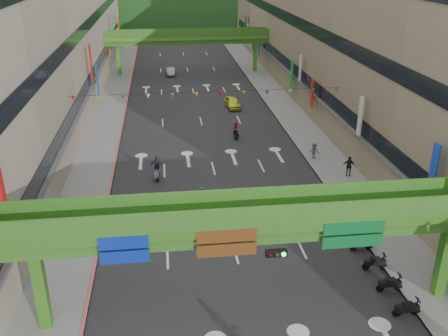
% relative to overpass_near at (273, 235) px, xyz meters
% --- Properties ---
extents(road_slab, '(18.00, 140.00, 0.02)m').
position_rel_overpass_near_xyz_m(road_slab, '(-0.93, 44.62, -5.20)').
color(road_slab, '#28282B').
rests_on(road_slab, ground).
extents(sidewalk_left, '(4.00, 140.00, 0.15)m').
position_rel_overpass_near_xyz_m(sidewalk_left, '(-11.93, 44.62, -5.13)').
color(sidewalk_left, gray).
rests_on(sidewalk_left, ground).
extents(sidewalk_right, '(4.00, 140.00, 0.15)m').
position_rel_overpass_near_xyz_m(sidewalk_right, '(10.07, 44.62, -5.13)').
color(sidewalk_right, gray).
rests_on(sidewalk_right, ground).
extents(curb_left, '(0.20, 140.00, 0.18)m').
position_rel_overpass_near_xyz_m(curb_left, '(-10.03, 44.62, -5.12)').
color(curb_left, '#CC5959').
rests_on(curb_left, ground).
extents(curb_right, '(0.20, 140.00, 0.18)m').
position_rel_overpass_near_xyz_m(curb_right, '(8.17, 44.62, -5.12)').
color(curb_right, gray).
rests_on(curb_right, ground).
extents(building_row_left, '(12.80, 95.00, 19.00)m').
position_rel_overpass_near_xyz_m(building_row_left, '(-19.86, 44.62, 4.25)').
color(building_row_left, '#9E937F').
rests_on(building_row_left, ground).
extents(building_row_right, '(12.80, 95.00, 19.00)m').
position_rel_overpass_near_xyz_m(building_row_right, '(18.00, 44.62, 4.25)').
color(building_row_right, gray).
rests_on(building_row_right, ground).
extents(overpass_near, '(28.00, 12.27, 7.10)m').
position_rel_overpass_near_xyz_m(overpass_near, '(0.00, 0.00, 0.00)').
color(overpass_near, '#4C9E2D').
rests_on(overpass_near, ground).
extents(overpass_far, '(28.00, 2.20, 7.10)m').
position_rel_overpass_near_xyz_m(overpass_far, '(-0.93, 59.62, 0.20)').
color(overpass_far, '#4C9E2D').
rests_on(overpass_far, ground).
extents(hill_left, '(168.00, 140.00, 112.00)m').
position_rel_overpass_near_xyz_m(hill_left, '(-15.93, 154.62, -5.21)').
color(hill_left, '#1C4419').
rests_on(hill_left, ground).
extents(hill_right, '(208.00, 176.00, 128.00)m').
position_rel_overpass_near_xyz_m(hill_right, '(24.07, 174.62, -5.21)').
color(hill_right, '#1C4419').
rests_on(hill_right, ground).
extents(bunting_string, '(26.00, 0.36, 0.47)m').
position_rel_overpass_near_xyz_m(bunting_string, '(-0.93, 24.62, 0.75)').
color(bunting_string, black).
rests_on(bunting_string, ground).
extents(scooter_rider_mid, '(0.77, 1.60, 1.85)m').
position_rel_overpass_near_xyz_m(scooter_rider_mid, '(2.31, 28.30, -4.27)').
color(scooter_rider_mid, black).
rests_on(scooter_rider_mid, ground).
extents(scooter_rider_left, '(1.13, 1.60, 2.22)m').
position_rel_overpass_near_xyz_m(scooter_rider_left, '(-6.07, 18.81, -4.08)').
color(scooter_rider_left, gray).
rests_on(scooter_rider_left, ground).
extents(scooter_rider_far, '(0.96, 1.58, 2.10)m').
position_rel_overpass_near_xyz_m(scooter_rider_far, '(-2.60, 12.41, -4.14)').
color(scooter_rider_far, maroon).
rests_on(scooter_rider_far, ground).
extents(parked_scooter_row, '(1.60, 11.55, 1.08)m').
position_rel_overpass_near_xyz_m(parked_scooter_row, '(7.48, 4.62, -4.68)').
color(parked_scooter_row, black).
rests_on(parked_scooter_row, ground).
extents(car_silver, '(1.37, 3.75, 1.23)m').
position_rel_overpass_near_xyz_m(car_silver, '(-3.80, 58.98, -4.59)').
color(car_silver, gray).
rests_on(car_silver, ground).
extents(car_yellow, '(1.92, 4.16, 1.38)m').
position_rel_overpass_near_xyz_m(car_yellow, '(3.54, 39.66, -4.51)').
color(car_yellow, yellow).
rests_on(car_yellow, ground).
extents(pedestrian_red, '(1.06, 0.92, 1.85)m').
position_rel_overpass_near_xyz_m(pedestrian_red, '(8.87, 9.97, -4.28)').
color(pedestrian_red, '#BC0817').
rests_on(pedestrian_red, ground).
extents(pedestrian_dark, '(1.14, 0.79, 1.80)m').
position_rel_overpass_near_xyz_m(pedestrian_dark, '(10.73, 17.26, -4.31)').
color(pedestrian_dark, black).
rests_on(pedestrian_dark, ground).
extents(pedestrian_blue, '(0.83, 0.72, 1.51)m').
position_rel_overpass_near_xyz_m(pedestrian_blue, '(8.87, 21.54, -4.45)').
color(pedestrian_blue, '#2D3054').
rests_on(pedestrian_blue, ground).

